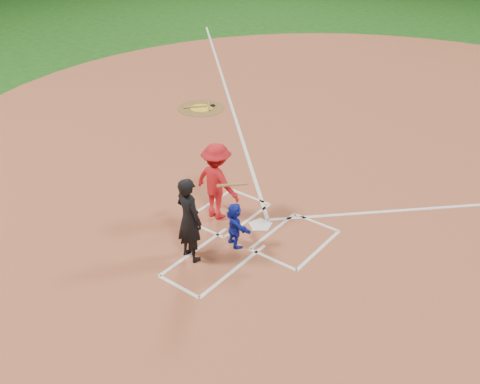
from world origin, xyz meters
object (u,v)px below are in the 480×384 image
Objects in this scene: umpire at (189,219)px; batter_at_plate at (217,182)px; catcher at (235,225)px; on_deck_circle at (201,108)px; home_plate at (260,225)px.

umpire is 1.72m from batter_at_plate.
batter_at_plate is at bearing -8.30° from catcher.
umpire reaches higher than catcher.
catcher is 1.13m from umpire.
catcher reaches higher than on_deck_circle.
catcher is at bearing -32.45° from batter_at_plate.
batter_at_plate reaches higher than on_deck_circle.
on_deck_circle is at bearing -40.32° from umpire.
home_plate is 2.18m from umpire.
catcher is 0.56× the size of batter_at_plate.
batter_at_plate reaches higher than catcher.
catcher is at bearing -43.64° from on_deck_circle.
home_plate reaches higher than on_deck_circle.
catcher is 0.55× the size of umpire.
catcher is (6.13, -5.85, 0.53)m from on_deck_circle.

